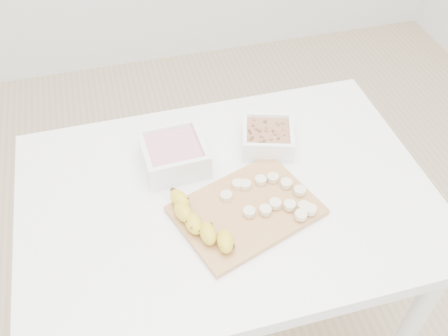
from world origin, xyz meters
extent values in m
plane|color=#C6AD89|center=(0.00, 0.00, 0.00)|extent=(3.50, 3.50, 0.00)
cube|color=white|center=(0.00, 0.00, 0.73)|extent=(1.00, 0.70, 0.04)
cylinder|color=white|center=(0.44, -0.29, 0.35)|extent=(0.05, 0.05, 0.71)
cylinder|color=white|center=(-0.44, 0.29, 0.35)|extent=(0.05, 0.05, 0.71)
cylinder|color=white|center=(0.44, 0.29, 0.35)|extent=(0.05, 0.05, 0.71)
cube|color=white|center=(-0.10, 0.13, 0.79)|extent=(0.16, 0.16, 0.07)
cube|color=pink|center=(-0.10, 0.13, 0.79)|extent=(0.14, 0.14, 0.04)
cube|color=white|center=(0.15, 0.14, 0.78)|extent=(0.16, 0.16, 0.06)
cube|color=#906245|center=(0.15, 0.14, 0.78)|extent=(0.14, 0.14, 0.03)
cube|color=tan|center=(0.03, -0.07, 0.76)|extent=(0.37, 0.32, 0.01)
cylinder|color=beige|center=(-0.01, -0.02, 0.77)|extent=(0.03, 0.03, 0.01)
cylinder|color=beige|center=(0.03, 0.00, 0.77)|extent=(0.03, 0.03, 0.01)
cylinder|color=beige|center=(0.04, 0.00, 0.77)|extent=(0.03, 0.03, 0.01)
cylinder|color=beige|center=(0.08, 0.00, 0.77)|extent=(0.03, 0.03, 0.01)
cylinder|color=beige|center=(0.12, 0.00, 0.77)|extent=(0.03, 0.03, 0.01)
cylinder|color=beige|center=(0.14, -0.03, 0.77)|extent=(0.03, 0.03, 0.01)
cylinder|color=beige|center=(0.16, -0.06, 0.77)|extent=(0.03, 0.03, 0.01)
cylinder|color=beige|center=(0.03, -0.09, 0.77)|extent=(0.03, 0.03, 0.01)
cylinder|color=beige|center=(0.07, -0.09, 0.77)|extent=(0.03, 0.03, 0.01)
cylinder|color=beige|center=(0.09, -0.08, 0.78)|extent=(0.03, 0.03, 0.01)
cylinder|color=beige|center=(0.12, -0.09, 0.78)|extent=(0.03, 0.03, 0.01)
cylinder|color=beige|center=(0.15, -0.11, 0.78)|extent=(0.03, 0.03, 0.01)
cylinder|color=beige|center=(0.17, -0.12, 0.78)|extent=(0.03, 0.03, 0.01)
cylinder|color=beige|center=(0.14, -0.13, 0.78)|extent=(0.03, 0.03, 0.01)
camera|label=1|loc=(-0.22, -0.77, 1.67)|focal=40.00mm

